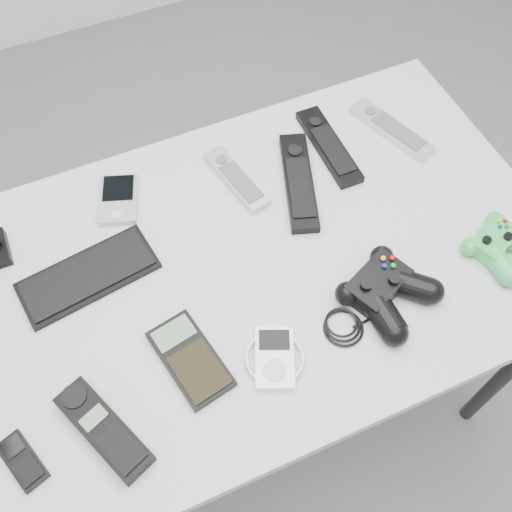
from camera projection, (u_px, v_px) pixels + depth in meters
name	position (u px, v px, depth m)	size (l,w,h in m)	color
floor	(276.00, 370.00, 1.78)	(3.50, 3.50, 0.00)	slate
desk	(266.00, 274.00, 1.17)	(1.10, 0.71, 0.74)	#ABABAD
pda_keyboard	(88.00, 275.00, 1.09)	(0.25, 0.11, 0.02)	black
pda	(118.00, 199.00, 1.18)	(0.07, 0.12, 0.02)	#B1B2B9
remote_silver_a	(236.00, 178.00, 1.21)	(0.04, 0.18, 0.02)	#B1B2B9
remote_black_a	(299.00, 181.00, 1.20)	(0.06, 0.24, 0.02)	black
remote_black_b	(329.00, 146.00, 1.25)	(0.05, 0.22, 0.02)	black
remote_silver_b	(391.00, 129.00, 1.28)	(0.05, 0.20, 0.02)	#B8B7BE
mobile_phone	(22.00, 461.00, 0.92)	(0.04, 0.09, 0.02)	black
cordless_handset	(103.00, 429.00, 0.94)	(0.06, 0.18, 0.03)	black
calculator	(190.00, 359.00, 1.01)	(0.08, 0.16, 0.02)	black
mp3_player	(275.00, 358.00, 1.01)	(0.10, 0.11, 0.02)	white
controller_black	(385.00, 289.00, 1.05)	(0.27, 0.17, 0.05)	black
controller_green	(500.00, 244.00, 1.11)	(0.13, 0.14, 0.04)	green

